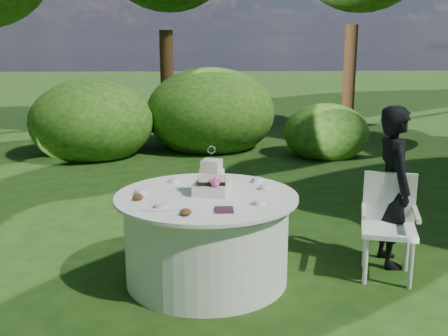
{
  "coord_description": "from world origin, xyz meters",
  "views": [
    {
      "loc": [
        -0.1,
        -4.28,
        1.99
      ],
      "look_at": [
        0.15,
        0.0,
        1.0
      ],
      "focal_mm": 42.0,
      "sensor_mm": 36.0,
      "label": 1
    }
  ],
  "objects_px": {
    "napkins": "(224,210)",
    "chair": "(389,218)",
    "table": "(207,237)",
    "guest": "(393,187)",
    "cake": "(212,181)"
  },
  "relations": [
    {
      "from": "guest",
      "to": "table",
      "type": "bearing_deg",
      "value": 100.98
    },
    {
      "from": "guest",
      "to": "table",
      "type": "xyz_separation_m",
      "value": [
        -1.72,
        -0.25,
        -0.36
      ]
    },
    {
      "from": "napkins",
      "to": "table",
      "type": "bearing_deg",
      "value": 105.05
    },
    {
      "from": "table",
      "to": "chair",
      "type": "height_order",
      "value": "chair"
    },
    {
      "from": "chair",
      "to": "cake",
      "type": "bearing_deg",
      "value": -179.9
    },
    {
      "from": "table",
      "to": "cake",
      "type": "height_order",
      "value": "cake"
    },
    {
      "from": "table",
      "to": "chair",
      "type": "bearing_deg",
      "value": 0.69
    },
    {
      "from": "napkins",
      "to": "chair",
      "type": "distance_m",
      "value": 1.58
    },
    {
      "from": "cake",
      "to": "table",
      "type": "bearing_deg",
      "value": -160.47
    },
    {
      "from": "napkins",
      "to": "table",
      "type": "height_order",
      "value": "napkins"
    },
    {
      "from": "guest",
      "to": "cake",
      "type": "xyz_separation_m",
      "value": [
        -1.67,
        -0.24,
        0.14
      ]
    },
    {
      "from": "table",
      "to": "cake",
      "type": "bearing_deg",
      "value": 19.53
    },
    {
      "from": "guest",
      "to": "chair",
      "type": "distance_m",
      "value": 0.34
    },
    {
      "from": "napkins",
      "to": "chair",
      "type": "bearing_deg",
      "value": 17.96
    },
    {
      "from": "cake",
      "to": "chair",
      "type": "bearing_deg",
      "value": 0.1
    }
  ]
}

